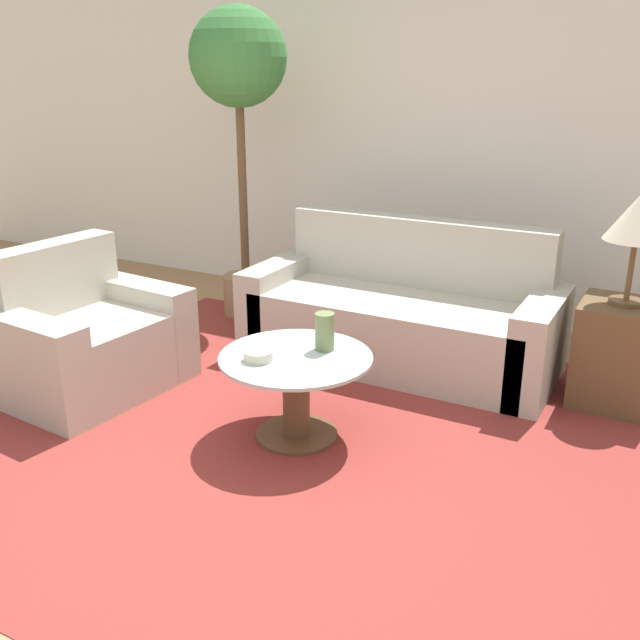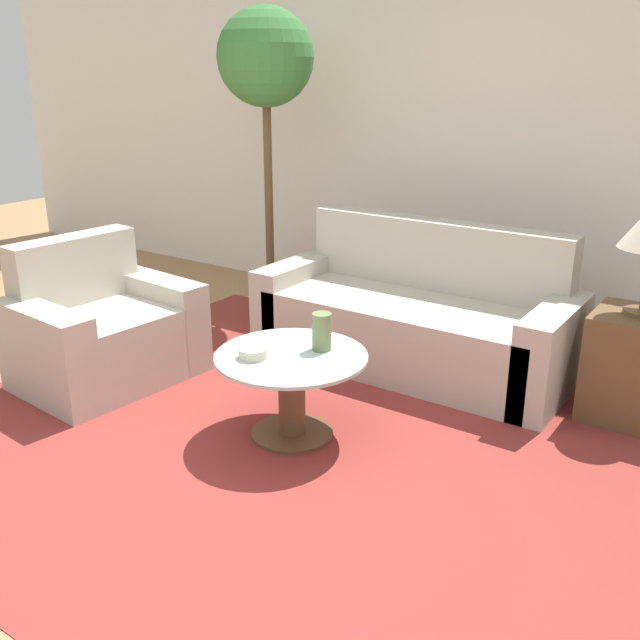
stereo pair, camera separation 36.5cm
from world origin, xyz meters
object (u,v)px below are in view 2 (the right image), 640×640
Objects in this scene: bowl at (253,353)px; vase at (322,332)px; potted_plant at (266,86)px; sofa_main at (418,320)px; armchair at (101,333)px; coffee_table at (292,384)px.

vase is at bearing 52.03° from bowl.
potted_plant reaches higher than bowl.
sofa_main is at bearing -10.85° from potted_plant.
sofa_main is 1.93m from armchair.
bowl is (-0.22, -0.28, -0.07)m from vase.
vase reaches higher than coffee_table.
coffee_table is at bearing -48.64° from potted_plant.
sofa_main reaches higher than coffee_table.
armchair reaches higher than bowl.
sofa_main is at bearing 81.22° from bowl.
armchair is at bearing -138.53° from sofa_main.
coffee_table is 5.33× the size of bowl.
sofa_main is at bearing 86.27° from coffee_table.
potted_plant is (-1.38, 0.26, 1.37)m from sofa_main.
vase is at bearing -43.95° from potted_plant.
coffee_table is 3.98× the size of vase.
coffee_table is 0.35× the size of potted_plant.
sofa_main is 1.10m from vase.
vase is 1.34× the size of bowl.
potted_plant is (0.07, 1.54, 1.37)m from armchair.
coffee_table is at bearing 46.31° from bowl.
potted_plant is at bearing 126.00° from bowl.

